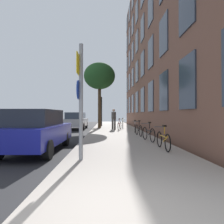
{
  "coord_description": "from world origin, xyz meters",
  "views": [
    {
      "loc": [
        0.27,
        -2.48,
        1.46
      ],
      "look_at": [
        0.65,
        10.13,
        1.6
      ],
      "focal_mm": 31.79,
      "sensor_mm": 36.0,
      "label": 1
    }
  ],
  "objects": [
    {
      "name": "bicycle_0",
      "position": [
        2.45,
        4.99,
        0.48
      ],
      "size": [
        0.42,
        1.68,
        0.94
      ],
      "color": "black",
      "rests_on": "sidewalk"
    },
    {
      "name": "bicycle_5",
      "position": [
        1.92,
        16.99,
        0.5
      ],
      "size": [
        0.42,
        1.76,
        0.97
      ],
      "color": "black",
      "rests_on": "sidewalk"
    },
    {
      "name": "ground_plane",
      "position": [
        -2.4,
        15.0,
        0.0
      ],
      "size": [
        41.8,
        41.8,
        0.0
      ],
      "primitive_type": "plane",
      "color": "#332D28"
    },
    {
      "name": "pedestrian_0",
      "position": [
        0.95,
        15.03,
        1.15
      ],
      "size": [
        0.54,
        0.54,
        1.81
      ],
      "color": "#4C4742",
      "rests_on": "sidewalk"
    },
    {
      "name": "sign_post",
      "position": [
        -0.49,
        3.38,
        2.05
      ],
      "size": [
        0.15,
        0.6,
        3.42
      ],
      "color": "gray",
      "rests_on": "sidewalk"
    },
    {
      "name": "traffic_light",
      "position": [
        -0.35,
        20.2,
        2.41
      ],
      "size": [
        0.43,
        0.24,
        3.33
      ],
      "color": "black",
      "rests_on": "sidewalk"
    },
    {
      "name": "building_facade",
      "position": [
        3.69,
        14.5,
        8.26
      ],
      "size": [
        0.56,
        27.0,
        16.47
      ],
      "color": "brown",
      "rests_on": "ground"
    },
    {
      "name": "bicycle_3",
      "position": [
        2.42,
        12.19,
        0.48
      ],
      "size": [
        0.42,
        1.62,
        0.92
      ],
      "color": "black",
      "rests_on": "sidewalk"
    },
    {
      "name": "bicycle_4",
      "position": [
        1.44,
        14.59,
        0.51
      ],
      "size": [
        0.56,
        1.67,
        0.99
      ],
      "color": "black",
      "rests_on": "sidewalk"
    },
    {
      "name": "car_0",
      "position": [
        -2.36,
        5.21,
        0.84
      ],
      "size": [
        1.82,
        4.39,
        1.62
      ],
      "color": "navy",
      "rests_on": "road_asphalt"
    },
    {
      "name": "bicycle_2",
      "position": [
        2.3,
        9.79,
        0.5
      ],
      "size": [
        0.42,
        1.63,
        0.97
      ],
      "color": "black",
      "rests_on": "sidewalk"
    },
    {
      "name": "bicycle_1",
      "position": [
        2.4,
        7.39,
        0.5
      ],
      "size": [
        0.43,
        1.74,
        0.96
      ],
      "color": "black",
      "rests_on": "sidewalk"
    },
    {
      "name": "car_1",
      "position": [
        -2.63,
        16.72,
        0.84
      ],
      "size": [
        1.95,
        4.53,
        1.62
      ],
      "color": "#B7B7BC",
      "rests_on": "road_asphalt"
    },
    {
      "name": "road_asphalt",
      "position": [
        -4.5,
        15.0,
        0.01
      ],
      "size": [
        7.0,
        38.0,
        0.01
      ],
      "primitive_type": "cube",
      "color": "#232326",
      "rests_on": "ground"
    },
    {
      "name": "tree_near",
      "position": [
        -0.36,
        16.73,
        5.14
      ],
      "size": [
        3.03,
        3.03,
        6.35
      ],
      "color": "#4C3823",
      "rests_on": "sidewalk"
    },
    {
      "name": "sidewalk",
      "position": [
        1.1,
        15.0,
        0.06
      ],
      "size": [
        4.2,
        38.0,
        0.12
      ],
      "primitive_type": "cube",
      "color": "#9E9389",
      "rests_on": "ground"
    }
  ]
}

